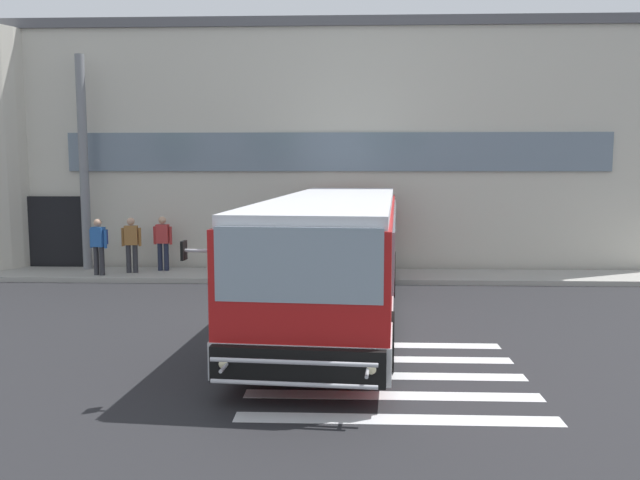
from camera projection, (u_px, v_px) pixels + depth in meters
name	position (u px, v px, depth m)	size (l,w,h in m)	color
ground_plane	(288.00, 315.00, 14.70)	(80.00, 90.00, 0.02)	#232326
bay_paint_stripes	(389.00, 376.00, 10.45)	(4.40, 3.96, 0.01)	silver
terminal_building	(296.00, 151.00, 25.82)	(24.74, 13.80, 7.92)	beige
boarding_curb	(302.00, 276.00, 19.45)	(26.94, 2.00, 0.15)	#9E9B93
entry_support_column	(84.00, 164.00, 19.92)	(0.28, 0.28, 6.58)	slate
bus_main_foreground	(336.00, 258.00, 14.40)	(3.87, 11.82, 2.70)	red
passenger_near_column	(99.00, 243.00, 19.07)	(0.57, 0.45, 1.68)	#2D2D33
passenger_by_doorway	(131.00, 242.00, 19.47)	(0.59, 0.26, 1.68)	#2D2D33
passenger_at_curb_edge	(163.00, 241.00, 19.89)	(0.59, 0.24, 1.68)	#1E2338
safety_bollard_yellow	(368.00, 270.00, 18.14)	(0.18, 0.18, 0.90)	yellow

